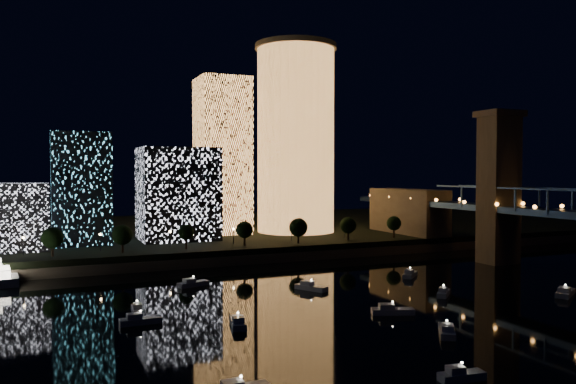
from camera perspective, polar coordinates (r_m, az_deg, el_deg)
name	(u,v)px	position (r m, az deg, el deg)	size (l,w,h in m)	color
ground	(434,320)	(119.86, 14.59, -12.50)	(520.00, 520.00, 0.00)	black
far_bank	(214,231)	(262.75, -7.48, -3.99)	(420.00, 160.00, 5.00)	black
seawall	(279,257)	(189.67, -0.95, -6.60)	(420.00, 6.00, 3.00)	#6B5E4C
tower_cylindrical	(296,138)	(235.50, 0.79, 5.47)	(34.00, 34.00, 77.97)	#FFA551
tower_rectangular	(222,156)	(230.90, -6.68, 3.66)	(19.87, 19.87, 63.21)	#FFA551
midrise_blocks	(89,197)	(208.52, -19.59, -0.52)	(93.79, 32.82, 38.63)	white
motorboats	(365,307)	(124.45, 7.82, -11.53)	(107.68, 85.04, 2.78)	silver
esplanade_trees	(177,233)	(184.45, -11.20, -4.08)	(165.57, 6.76, 8.88)	black
street_lamps	(170,235)	(190.23, -11.89, -4.34)	(132.70, 0.70, 5.65)	black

